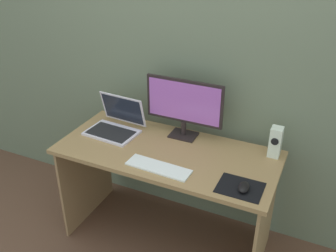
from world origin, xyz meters
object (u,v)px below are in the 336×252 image
object	(u,v)px
monitor	(184,105)
laptop	(115,125)
speaker_right	(276,142)
mouse	(244,187)
keyboard_external	(158,167)

from	to	relation	value
monitor	laptop	distance (m)	0.51
speaker_right	monitor	bearing A→B (deg)	-179.09
speaker_right	mouse	world-z (taller)	speaker_right
monitor	speaker_right	size ratio (longest dim) A/B	2.70
keyboard_external	laptop	bearing A→B (deg)	151.23
keyboard_external	monitor	bearing A→B (deg)	94.49
monitor	keyboard_external	distance (m)	0.48
speaker_right	laptop	distance (m)	1.08
laptop	mouse	distance (m)	1.03
monitor	speaker_right	world-z (taller)	monitor
keyboard_external	speaker_right	bearing A→B (deg)	38.14
laptop	keyboard_external	size ratio (longest dim) A/B	0.92
speaker_right	mouse	distance (m)	0.44
monitor	mouse	xyz separation A→B (m)	(0.53, -0.41, -0.21)
speaker_right	laptop	xyz separation A→B (m)	(-1.07, -0.14, -0.05)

